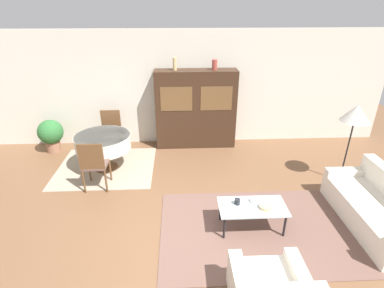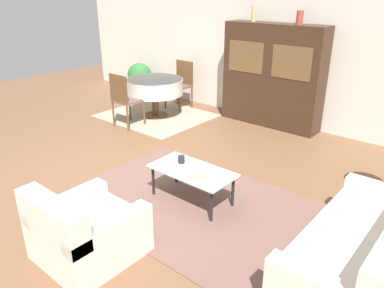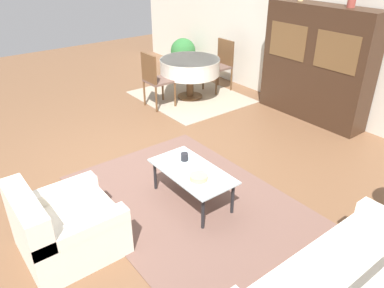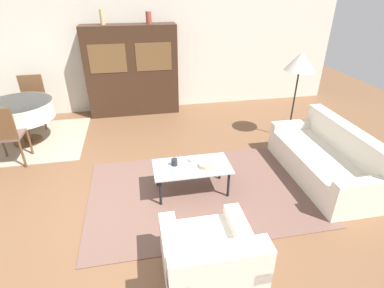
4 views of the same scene
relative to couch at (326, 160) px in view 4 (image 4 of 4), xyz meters
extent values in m
plane|color=brown|center=(-3.07, -0.26, -0.28)|extent=(14.00, 14.00, 0.00)
cube|color=beige|center=(-3.07, 3.37, 1.07)|extent=(10.00, 0.06, 2.70)
cube|color=brown|center=(-1.87, -0.04, -0.28)|extent=(3.08, 2.01, 0.01)
cube|color=gray|center=(-4.67, 2.05, -0.28)|extent=(2.02, 1.76, 0.01)
cube|color=silver|center=(-0.06, 0.00, -0.08)|extent=(0.85, 1.87, 0.41)
cube|color=silver|center=(0.27, 0.00, 0.31)|extent=(0.20, 1.87, 0.38)
cube|color=silver|center=(-0.06, -0.86, 0.18)|extent=(0.85, 0.16, 0.12)
cube|color=silver|center=(-0.06, 0.86, 0.18)|extent=(0.85, 0.16, 0.12)
cube|color=silver|center=(-2.11, -1.38, -0.08)|extent=(0.85, 0.88, 0.40)
cube|color=silver|center=(-2.11, -1.72, 0.30)|extent=(0.85, 0.20, 0.36)
cube|color=silver|center=(-2.45, -1.38, 0.18)|extent=(0.16, 0.88, 0.12)
cube|color=silver|center=(-1.77, -1.38, 0.18)|extent=(0.16, 0.88, 0.12)
cylinder|color=black|center=(-2.46, -0.20, -0.08)|extent=(0.04, 0.04, 0.39)
cylinder|color=black|center=(-1.55, -0.20, -0.08)|extent=(0.04, 0.04, 0.39)
cylinder|color=black|center=(-2.46, 0.22, -0.08)|extent=(0.04, 0.04, 0.39)
cylinder|color=black|center=(-1.55, 0.22, -0.08)|extent=(0.04, 0.04, 0.39)
cube|color=silver|center=(-2.00, 0.01, 0.13)|extent=(1.03, 0.54, 0.02)
cube|color=#382316|center=(-2.69, 3.10, 0.64)|extent=(1.88, 0.44, 1.85)
cube|color=brown|center=(-3.14, 2.88, 0.97)|extent=(0.72, 0.01, 0.55)
cube|color=brown|center=(-2.24, 2.88, 0.97)|extent=(0.72, 0.01, 0.55)
cylinder|color=brown|center=(-4.66, 2.02, -0.26)|extent=(0.48, 0.48, 0.03)
cylinder|color=brown|center=(-4.66, 2.02, -0.04)|extent=(0.14, 0.14, 0.46)
cylinder|color=silver|center=(-4.66, 2.02, 0.33)|extent=(1.12, 1.12, 0.30)
cylinder|color=silver|center=(-4.66, 2.02, 0.47)|extent=(1.13, 1.13, 0.03)
cylinder|color=brown|center=(-4.86, 1.52, -0.04)|extent=(0.04, 0.04, 0.45)
cylinder|color=brown|center=(-4.46, 1.52, -0.04)|extent=(0.04, 0.04, 0.45)
cylinder|color=brown|center=(-4.46, 1.12, -0.04)|extent=(0.04, 0.04, 0.45)
cube|color=brown|center=(-4.66, 1.32, 0.20)|extent=(0.44, 0.44, 0.04)
cylinder|color=brown|center=(-4.46, 2.51, -0.04)|extent=(0.04, 0.04, 0.45)
cylinder|color=brown|center=(-4.86, 2.51, -0.04)|extent=(0.04, 0.04, 0.45)
cylinder|color=brown|center=(-4.46, 2.92, -0.04)|extent=(0.04, 0.04, 0.45)
cylinder|color=brown|center=(-4.86, 2.92, -0.04)|extent=(0.04, 0.04, 0.45)
cube|color=brown|center=(-4.66, 2.72, 0.20)|extent=(0.44, 0.44, 0.04)
cube|color=brown|center=(-4.66, 2.92, 0.47)|extent=(0.44, 0.04, 0.49)
cylinder|color=black|center=(0.09, 1.30, -0.27)|extent=(0.28, 0.28, 0.02)
cylinder|color=black|center=(0.09, 1.30, 0.37)|extent=(0.03, 0.03, 1.26)
cone|color=beige|center=(0.09, 1.30, 1.14)|extent=(0.51, 0.51, 0.31)
cylinder|color=#232328|center=(-2.23, 0.08, 0.18)|extent=(0.09, 0.09, 0.09)
cylinder|color=tan|center=(-1.82, -0.04, 0.16)|extent=(0.20, 0.20, 0.05)
cylinder|color=white|center=(-1.95, 0.13, 0.16)|extent=(0.14, 0.14, 0.04)
cylinder|color=tan|center=(-3.16, 3.10, 1.71)|extent=(0.08, 0.08, 0.28)
cylinder|color=#9E4238|center=(-2.27, 3.10, 1.68)|extent=(0.11, 0.11, 0.22)
camera|label=1|loc=(-3.10, -3.63, 2.94)|focal=28.00mm
camera|label=2|loc=(0.56, -3.02, 2.14)|focal=35.00mm
camera|label=3|loc=(0.80, -2.16, 2.37)|focal=35.00mm
camera|label=4|loc=(-2.64, -3.29, 2.30)|focal=28.00mm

